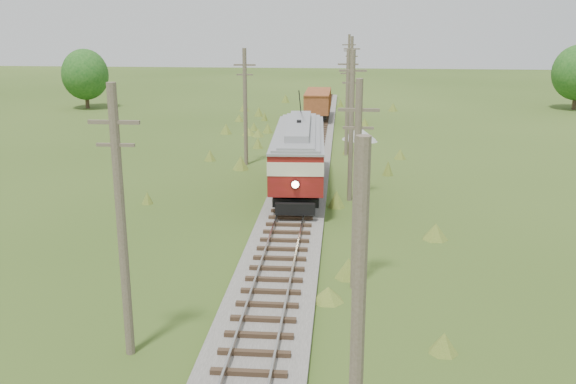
{
  "coord_description": "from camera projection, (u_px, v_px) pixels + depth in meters",
  "views": [
    {
      "loc": [
        2.71,
        -6.7,
        10.95
      ],
      "look_at": [
        0.0,
        24.55,
        2.23
      ],
      "focal_mm": 40.0,
      "sensor_mm": 36.0,
      "label": 1
    }
  ],
  "objects": [
    {
      "name": "railbed_main",
      "position": [
        300.0,
        184.0,
        42.17
      ],
      "size": [
        3.6,
        96.0,
        0.57
      ],
      "color": "#605B54",
      "rests_on": "ground"
    },
    {
      "name": "streetcar",
      "position": [
        299.0,
        150.0,
        39.95
      ],
      "size": [
        3.58,
        13.19,
        5.99
      ],
      "rotation": [
        0.0,
        0.0,
        0.04
      ],
      "color": "black",
      "rests_on": "ground"
    },
    {
      "name": "gondola",
      "position": [
        318.0,
        102.0,
        67.51
      ],
      "size": [
        2.59,
        7.84,
        2.6
      ],
      "rotation": [
        0.0,
        0.0,
        -0.01
      ],
      "color": "black",
      "rests_on": "ground"
    },
    {
      "name": "gravel_pile",
      "position": [
        360.0,
        134.0,
        57.69
      ],
      "size": [
        3.19,
        3.39,
        1.16
      ],
      "color": "gray",
      "rests_on": "ground"
    },
    {
      "name": "utility_pole_r_1",
      "position": [
        357.0,
        350.0,
        12.95
      ],
      "size": [
        0.3,
        0.3,
        8.8
      ],
      "color": "brown",
      "rests_on": "ground"
    },
    {
      "name": "utility_pole_r_2",
      "position": [
        357.0,
        185.0,
        25.41
      ],
      "size": [
        1.6,
        0.3,
        8.6
      ],
      "color": "brown",
      "rests_on": "ground"
    },
    {
      "name": "utility_pole_r_3",
      "position": [
        351.0,
        125.0,
        37.84
      ],
      "size": [
        1.6,
        0.3,
        9.0
      ],
      "color": "brown",
      "rests_on": "ground"
    },
    {
      "name": "utility_pole_r_4",
      "position": [
        347.0,
        101.0,
        50.42
      ],
      "size": [
        1.6,
        0.3,
        8.4
      ],
      "color": "brown",
      "rests_on": "ground"
    },
    {
      "name": "utility_pole_r_5",
      "position": [
        351.0,
        81.0,
        62.79
      ],
      "size": [
        1.6,
        0.3,
        8.9
      ],
      "color": "brown",
      "rests_on": "ground"
    },
    {
      "name": "utility_pole_r_6",
      "position": [
        348.0,
        71.0,
        75.31
      ],
      "size": [
        1.6,
        0.3,
        8.7
      ],
      "color": "brown",
      "rests_on": "ground"
    },
    {
      "name": "utility_pole_l_a",
      "position": [
        121.0,
        222.0,
        20.22
      ],
      "size": [
        1.6,
        0.3,
        9.0
      ],
      "color": "brown",
      "rests_on": "ground"
    },
    {
      "name": "utility_pole_l_b",
      "position": [
        245.0,
        106.0,
        47.18
      ],
      "size": [
        1.6,
        0.3,
        8.6
      ],
      "color": "brown",
      "rests_on": "ground"
    },
    {
      "name": "tree_mid_a",
      "position": [
        85.0,
        75.0,
        76.12
      ],
      "size": [
        5.46,
        5.46,
        7.03
      ],
      "color": "#38281C",
      "rests_on": "ground"
    }
  ]
}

